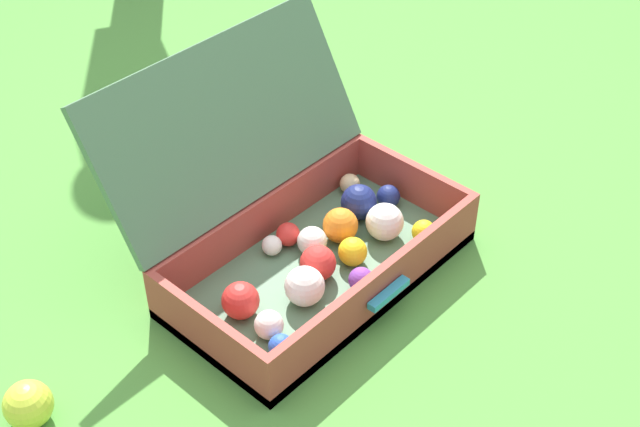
# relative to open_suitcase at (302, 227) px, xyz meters

# --- Properties ---
(ground_plane) EXTENTS (16.00, 16.00, 0.00)m
(ground_plane) POSITION_rel_open_suitcase_xyz_m (0.02, -0.07, -0.10)
(ground_plane) COLOR #4C8C38
(open_suitcase) EXTENTS (0.65, 0.55, 0.44)m
(open_suitcase) POSITION_rel_open_suitcase_xyz_m (0.00, 0.00, 0.00)
(open_suitcase) COLOR #4C7051
(open_suitcase) RESTS_ON ground
(stray_ball_on_grass) EXTENTS (0.09, 0.09, 0.09)m
(stray_ball_on_grass) POSITION_rel_open_suitcase_xyz_m (-0.64, 0.07, -0.05)
(stray_ball_on_grass) COLOR #CCDB38
(stray_ball_on_grass) RESTS_ON ground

